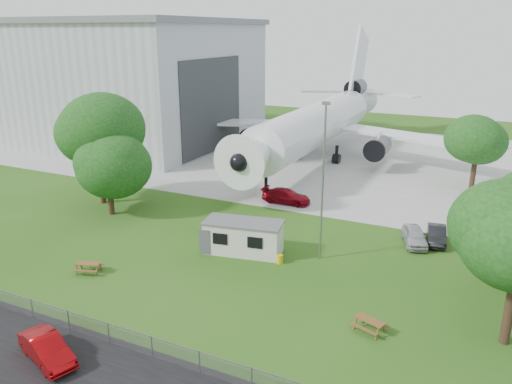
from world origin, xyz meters
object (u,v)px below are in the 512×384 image
at_px(airliner, 320,121).
at_px(picnic_east, 369,331).
at_px(hangar, 109,79).
at_px(car_centre_sedan, 47,349).
at_px(site_cabin, 243,237).
at_px(picnic_west, 89,272).

bearing_deg(airliner, picnic_east, -67.05).
distance_m(hangar, car_centre_sedan, 61.39).
relative_size(hangar, site_cabin, 6.19).
xyz_separation_m(airliner, picnic_east, (16.01, -37.81, -5.27)).
relative_size(hangar, airliner, 0.90).
height_order(site_cabin, picnic_east, site_cabin).
bearing_deg(car_centre_sedan, hangar, 57.15).
relative_size(site_cabin, picnic_east, 3.86).
bearing_deg(site_cabin, hangar, 142.14).
height_order(site_cabin, car_centre_sedan, site_cabin).
distance_m(airliner, picnic_east, 41.40).
xyz_separation_m(hangar, picnic_east, (51.98, -37.95, -9.41)).
distance_m(airliner, site_cabin, 31.77).
xyz_separation_m(site_cabin, car_centre_sedan, (-3.25, -16.79, -0.61)).
height_order(airliner, site_cabin, airliner).
distance_m(hangar, picnic_east, 65.04).
distance_m(hangar, picnic_west, 51.44).
bearing_deg(picnic_west, picnic_east, -14.80).
bearing_deg(hangar, picnic_west, -51.17).
bearing_deg(picnic_east, airliner, 132.17).
bearing_deg(airliner, site_cabin, -82.05).
height_order(hangar, site_cabin, hangar).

